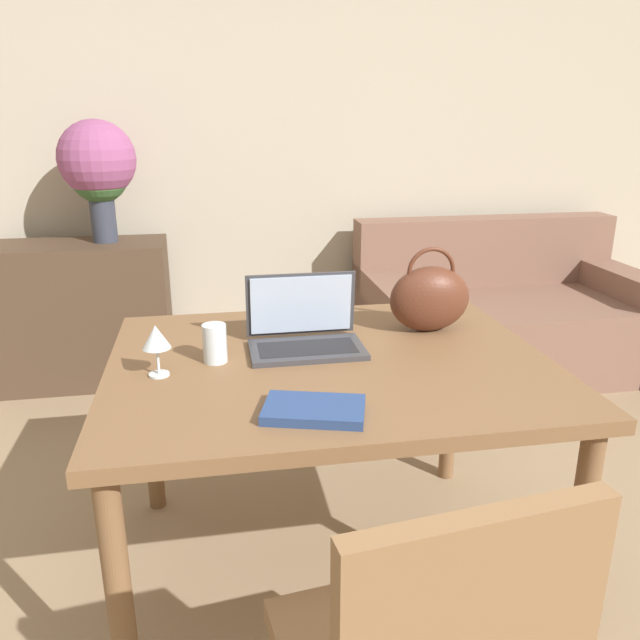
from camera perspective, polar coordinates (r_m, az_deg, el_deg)
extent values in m
cube|color=#BCB29E|center=(3.71, -3.87, 17.47)|extent=(10.00, 0.06, 2.70)
cube|color=brown|center=(1.82, 0.87, -4.14)|extent=(1.26, 1.00, 0.04)
cylinder|color=brown|center=(1.63, -17.82, -23.38)|extent=(0.06, 0.06, 0.69)
cylinder|color=brown|center=(1.84, 22.50, -18.45)|extent=(0.06, 0.06, 0.69)
cylinder|color=brown|center=(2.36, -15.25, -9.07)|extent=(0.06, 0.06, 0.69)
cylinder|color=brown|center=(2.51, 11.87, -7.06)|extent=(0.06, 0.06, 0.69)
cube|color=#7F5B4C|center=(3.72, 16.38, -1.15)|extent=(1.58, 0.87, 0.42)
cube|color=#7F5B4C|center=(3.90, 14.76, 6.16)|extent=(1.58, 0.20, 0.40)
cube|color=#7F5B4C|center=(3.45, 6.18, -0.77)|extent=(0.20, 0.87, 0.56)
cube|color=#7F5B4C|center=(4.05, 25.24, 0.42)|extent=(0.20, 0.87, 0.56)
cube|color=#4C3828|center=(3.57, -20.93, 0.50)|extent=(0.92, 0.40, 0.77)
cube|color=#38383D|center=(1.86, -1.20, -2.73)|extent=(0.34, 0.20, 0.02)
cube|color=black|center=(1.85, -1.17, -2.54)|extent=(0.29, 0.13, 0.00)
cube|color=#38383D|center=(1.93, -1.77, 1.48)|extent=(0.34, 0.03, 0.20)
cube|color=silver|center=(1.93, -1.73, 1.44)|extent=(0.31, 0.03, 0.18)
cylinder|color=silver|center=(1.80, -9.60, -2.11)|extent=(0.07, 0.07, 0.11)
cylinder|color=silver|center=(1.75, -14.49, -4.84)|extent=(0.06, 0.06, 0.01)
cylinder|color=silver|center=(1.74, -14.59, -3.63)|extent=(0.01, 0.01, 0.07)
cone|color=silver|center=(1.72, -14.78, -1.49)|extent=(0.08, 0.08, 0.06)
ellipsoid|color=#592D1E|center=(2.04, 9.99, 1.91)|extent=(0.26, 0.14, 0.21)
torus|color=#592D1E|center=(2.02, 10.13, 4.39)|extent=(0.16, 0.01, 0.16)
cylinder|color=#333847|center=(3.45, -19.21, 9.04)|extent=(0.13, 0.13, 0.28)
sphere|color=#3D6B38|center=(3.43, -19.58, 12.44)|extent=(0.29, 0.29, 0.29)
sphere|color=#994C7F|center=(3.42, -19.72, 13.72)|extent=(0.39, 0.39, 0.39)
cube|color=navy|center=(1.49, -0.54, -8.21)|extent=(0.27, 0.21, 0.02)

